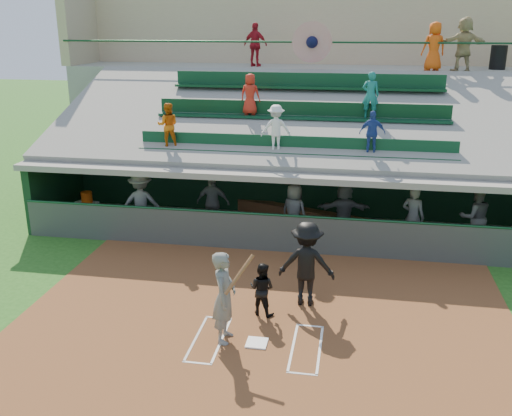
% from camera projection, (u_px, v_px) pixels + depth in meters
% --- Properties ---
extents(ground, '(100.00, 100.00, 0.00)m').
position_uv_depth(ground, '(257.00, 344.00, 11.79)').
color(ground, '#235718').
rests_on(ground, ground).
extents(dirt_slab, '(11.00, 9.00, 0.02)m').
position_uv_depth(dirt_slab, '(261.00, 332.00, 12.25)').
color(dirt_slab, brown).
rests_on(dirt_slab, ground).
extents(home_plate, '(0.43, 0.43, 0.03)m').
position_uv_depth(home_plate, '(257.00, 343.00, 11.78)').
color(home_plate, white).
rests_on(home_plate, dirt_slab).
extents(batters_box_chalk, '(2.65, 1.85, 0.01)m').
position_uv_depth(batters_box_chalk, '(257.00, 343.00, 11.78)').
color(batters_box_chalk, white).
rests_on(batters_box_chalk, dirt_slab).
extents(dugout_floor, '(16.00, 3.50, 0.04)m').
position_uv_depth(dugout_floor, '(293.00, 231.00, 18.10)').
color(dugout_floor, gray).
rests_on(dugout_floor, ground).
extents(concourse_slab, '(20.00, 3.00, 4.60)m').
position_uv_depth(concourse_slab, '(313.00, 123.00, 23.69)').
color(concourse_slab, gray).
rests_on(concourse_slab, ground).
extents(grandstand, '(20.40, 10.40, 7.80)m').
position_uv_depth(grandstand, '(306.00, 138.00, 20.91)').
color(grandstand, '#454945').
rests_on(grandstand, ground).
extents(batter_at_plate, '(0.86, 0.78, 1.97)m').
position_uv_depth(batter_at_plate, '(224.00, 297.00, 11.63)').
color(batter_at_plate, '#5E615B').
rests_on(batter_at_plate, dirt_slab).
extents(catcher, '(0.71, 0.63, 1.24)m').
position_uv_depth(catcher, '(262.00, 289.00, 12.80)').
color(catcher, black).
rests_on(catcher, dirt_slab).
extents(home_umpire, '(1.31, 0.76, 2.02)m').
position_uv_depth(home_umpire, '(307.00, 264.00, 13.16)').
color(home_umpire, black).
rests_on(home_umpire, dirt_slab).
extents(dugout_bench, '(13.03, 5.34, 0.41)m').
position_uv_depth(dugout_bench, '(291.00, 213.00, 19.09)').
color(dugout_bench, brown).
rests_on(dugout_bench, dugout_floor).
extents(white_table, '(0.84, 0.72, 0.63)m').
position_uv_depth(white_table, '(86.00, 211.00, 18.86)').
color(white_table, white).
rests_on(white_table, dugout_floor).
extents(water_cooler, '(0.36, 0.36, 0.36)m').
position_uv_depth(water_cooler, '(87.00, 197.00, 18.69)').
color(water_cooler, '#EB520D').
rests_on(water_cooler, white_table).
extents(dugout_player_a, '(1.40, 1.02, 1.95)m').
position_uv_depth(dugout_player_a, '(141.00, 203.00, 17.59)').
color(dugout_player_a, '#5C5E59').
rests_on(dugout_player_a, dugout_floor).
extents(dugout_player_b, '(1.07, 0.48, 1.80)m').
position_uv_depth(dugout_player_b, '(213.00, 203.00, 17.85)').
color(dugout_player_b, '#5A5C57').
rests_on(dugout_player_b, dugout_floor).
extents(dugout_player_c, '(1.00, 0.86, 1.73)m').
position_uv_depth(dugout_player_c, '(294.00, 212.00, 17.12)').
color(dugout_player_c, '#565954').
rests_on(dugout_player_c, dugout_floor).
extents(dugout_player_d, '(1.65, 0.69, 1.72)m').
position_uv_depth(dugout_player_d, '(344.00, 210.00, 17.24)').
color(dugout_player_d, '#535550').
rests_on(dugout_player_d, dugout_floor).
extents(dugout_player_e, '(0.78, 0.67, 1.82)m').
position_uv_depth(dugout_player_e, '(413.00, 217.00, 16.53)').
color(dugout_player_e, '#5B5E59').
rests_on(dugout_player_e, dugout_floor).
extents(dugout_player_f, '(1.02, 0.86, 1.88)m').
position_uv_depth(dugout_player_f, '(475.00, 217.00, 16.41)').
color(dugout_player_f, '#535550').
rests_on(dugout_player_f, dugout_floor).
extents(trash_bin, '(0.59, 0.59, 0.89)m').
position_uv_depth(trash_bin, '(498.00, 57.00, 21.49)').
color(trash_bin, black).
rests_on(trash_bin, concourse_slab).
extents(concourse_staff_a, '(1.07, 0.68, 1.70)m').
position_uv_depth(concourse_staff_a, '(256.00, 45.00, 22.74)').
color(concourse_staff_a, '#AF1420').
rests_on(concourse_staff_a, concourse_slab).
extents(concourse_staff_b, '(0.96, 0.74, 1.74)m').
position_uv_depth(concourse_staff_b, '(434.00, 46.00, 20.68)').
color(concourse_staff_b, '#E44D0D').
rests_on(concourse_staff_b, concourse_slab).
extents(concourse_staff_c, '(1.86, 1.02, 1.91)m').
position_uv_depth(concourse_staff_c, '(464.00, 44.00, 20.73)').
color(concourse_staff_c, tan).
rests_on(concourse_staff_c, concourse_slab).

